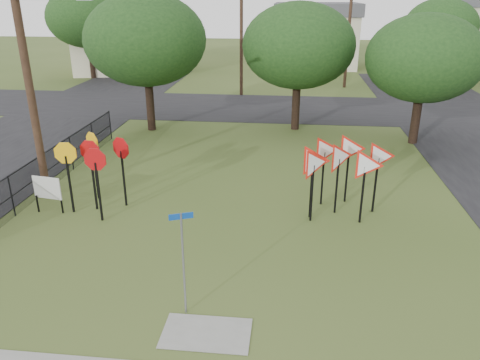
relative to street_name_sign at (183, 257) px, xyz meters
name	(u,v)px	position (x,y,z in m)	size (l,w,h in m)	color
ground	(222,275)	(0.62, 1.70, -1.54)	(140.00, 140.00, 0.00)	#374B1C
street_left	(12,148)	(-11.38, 11.70, -1.53)	(8.00, 50.00, 0.02)	black
street_far	(265,108)	(0.62, 21.70, -1.53)	(60.00, 8.00, 0.02)	black
curb_pad	(206,333)	(0.62, -0.70, -1.53)	(2.00, 1.20, 0.02)	gray
street_name_sign	(183,257)	(0.00, 0.00, 0.00)	(0.52, 0.22, 2.65)	gray
stop_sign_cluster	(94,158)	(-4.31, 5.40, 0.36)	(2.41, 2.06, 2.57)	black
yield_sign_cluster	(340,161)	(4.05, 5.98, 0.38)	(3.36, 2.11, 2.63)	black
info_board	(47,189)	(-5.90, 4.91, -0.65)	(1.06, 0.21, 1.33)	black
utility_pole_main	(26,55)	(-6.61, 6.19, 3.67)	(3.55, 0.33, 10.00)	#3F2A1D
far_pole_a	(241,31)	(-1.38, 25.70, 3.06)	(1.40, 0.24, 9.00)	#3F2A1D
far_pole_b	(349,31)	(6.62, 29.70, 2.81)	(1.40, 0.24, 8.50)	#3F2A1D
far_pole_c	(155,25)	(-9.38, 31.70, 3.06)	(1.40, 0.24, 9.00)	#3F2A1D
fence_run	(59,161)	(-6.98, 7.95, -0.76)	(0.05, 11.55, 1.50)	black
house_left	(126,32)	(-13.38, 35.70, 2.11)	(10.58, 8.88, 7.20)	beige
house_mid	(316,34)	(4.62, 41.70, 1.61)	(8.40, 8.40, 6.20)	beige
house_right	(472,34)	(18.62, 37.70, 2.11)	(8.30, 8.30, 7.20)	beige
tree_near_left	(145,40)	(-5.38, 15.70, 3.32)	(6.40, 6.40, 7.27)	black
tree_near_mid	(299,46)	(2.62, 16.70, 3.00)	(6.00, 6.00, 6.80)	black
tree_near_right	(424,59)	(8.62, 14.70, 2.68)	(5.60, 5.60, 6.33)	black
tree_far_left	(87,17)	(-15.38, 31.70, 3.63)	(6.80, 6.80, 7.73)	black
tree_far_right	(441,26)	(14.62, 33.70, 3.00)	(6.00, 6.00, 6.80)	black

